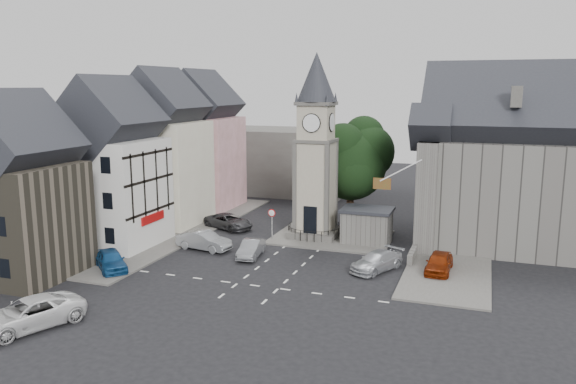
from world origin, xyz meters
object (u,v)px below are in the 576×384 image
at_px(pedestrian, 439,234).
at_px(stone_shelter, 367,226).
at_px(car_east_red, 439,263).
at_px(clock_tower, 316,147).
at_px(car_west_blue, 111,260).

bearing_deg(pedestrian, stone_shelter, -25.91).
relative_size(stone_shelter, car_east_red, 1.00).
bearing_deg(clock_tower, car_west_blue, -129.42).
bearing_deg(car_west_blue, car_east_red, -29.18).
distance_m(clock_tower, stone_shelter, 8.15).
distance_m(stone_shelter, car_west_blue, 21.18).
height_order(stone_shelter, car_east_red, stone_shelter).
distance_m(clock_tower, car_west_blue, 19.55).
bearing_deg(car_west_blue, clock_tower, 3.13).
bearing_deg(car_east_red, car_west_blue, -159.31).
bearing_deg(car_east_red, pedestrian, 97.26).
bearing_deg(car_west_blue, pedestrian, -12.90).
relative_size(car_east_red, pedestrian, 2.50).
distance_m(car_east_red, pedestrian, 7.78).
relative_size(car_west_blue, pedestrian, 2.59).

